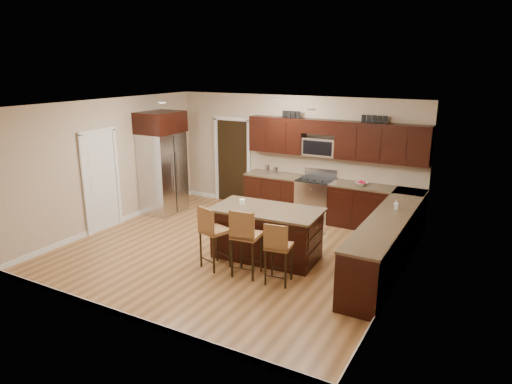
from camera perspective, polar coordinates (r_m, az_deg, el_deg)
The scene contains 23 objects.
floor at distance 8.63m, azimuth -3.00°, elevation -7.31°, with size 6.00×6.00×0.00m, color #A16E40.
ceiling at distance 7.97m, azimuth -3.28°, elevation 10.85°, with size 6.00×6.00×0.00m, color silver.
wall_back at distance 10.57m, azimuth 4.77°, elevation 4.63°, with size 6.00×6.00×0.00m, color tan.
wall_left at distance 10.07m, azimuth -17.82°, elevation 3.37°, with size 5.50×5.50×0.00m, color tan.
wall_right at distance 7.14m, azimuth 17.80°, elevation -1.52°, with size 5.50×5.50×0.00m, color tan.
base_cabinets at distance 8.99m, azimuth 12.32°, elevation -3.57°, with size 4.02×3.96×0.92m.
upper_cabinets at distance 9.96m, azimuth 9.95°, elevation 6.63°, with size 4.00×0.33×0.80m.
range at distance 10.26m, azimuth 7.44°, elevation -0.84°, with size 0.76×0.64×1.11m.
microwave at distance 10.14m, azimuth 7.99°, elevation 5.61°, with size 0.76×0.31×0.40m, color silver.
doorway at distance 11.38m, azimuth -2.92°, elevation 3.81°, with size 0.85×0.03×2.06m, color black.
pantry_door at distance 9.93m, azimuth -18.82°, elevation 1.16°, with size 0.03×0.80×2.04m, color white.
letter_decor at distance 9.95m, azimuth 9.29°, elevation 9.29°, with size 2.20×0.03×0.15m, color black, non-canonical shape.
island at distance 8.18m, azimuth 1.33°, elevation -5.37°, with size 1.96×1.11×0.92m.
stool_left at distance 7.70m, azimuth -5.55°, elevation -4.78°, with size 0.52×0.52×1.10m.
stool_mid at distance 7.36m, azimuth -1.39°, elevation -5.43°, with size 0.47×0.47×1.15m.
stool_right at distance 7.14m, azimuth 2.74°, elevation -6.80°, with size 0.43×0.43×1.03m.
refrigerator at distance 10.72m, azimuth -11.61°, elevation 3.71°, with size 0.79×1.00×2.35m.
floor_mat at distance 9.55m, azimuth 5.02°, elevation -5.00°, with size 1.03×0.69×0.01m, color brown.
fruit_bowl at distance 9.83m, azimuth 13.04°, elevation 1.04°, with size 0.26×0.26×0.06m, color silver.
soap_bottle at distance 8.32m, azimuth 17.10°, elevation -1.53°, with size 0.08×0.08×0.17m, color #B2B2B2.
canister_tall at distance 10.60m, azimuth 1.44°, elevation 2.88°, with size 0.12×0.12×0.20m, color silver.
canister_short at distance 10.51m, azimuth 2.49°, elevation 2.69°, with size 0.11×0.11×0.17m, color silver.
island_jar at distance 8.23m, azimuth -1.73°, elevation -1.26°, with size 0.10×0.10×0.10m, color white.
Camera 1 is at (4.21, -6.74, 3.37)m, focal length 32.00 mm.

